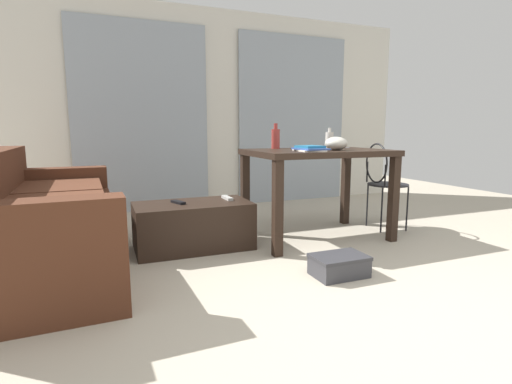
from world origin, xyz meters
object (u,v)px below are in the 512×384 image
object	(u,v)px
bottle_far	(329,140)
book_stack	(310,149)
coffee_table	(193,226)
craft_table	(318,163)
bowl	(336,143)
tv_remote_secondary	(227,198)
bottle_near	(276,138)
tv_remote_primary	(178,202)
couch	(43,224)
scissors	(342,147)
wire_chair	(382,177)
shoebox	(339,265)

from	to	relation	value
bottle_far	book_stack	xyz separation A→B (m)	(-0.41, -0.35, -0.06)
bottle_far	coffee_table	bearing A→B (deg)	-177.28
bottle_far	craft_table	bearing A→B (deg)	-144.49
bowl	tv_remote_secondary	world-z (taller)	bowl
bottle_near	tv_remote_secondary	world-z (taller)	bottle_near
tv_remote_primary	craft_table	bearing A→B (deg)	-24.85
coffee_table	craft_table	distance (m)	1.22
couch	scissors	bearing A→B (deg)	6.21
craft_table	bottle_far	bearing A→B (deg)	35.51
coffee_table	bottle_far	bearing A→B (deg)	2.72
craft_table	bottle_far	size ratio (longest dim) A/B	6.34
bottle_near	bottle_far	distance (m)	0.51
wire_chair	scissors	world-z (taller)	wire_chair
book_stack	bottle_far	bearing A→B (deg)	40.73
bottle_near	scissors	bearing A→B (deg)	-3.64
wire_chair	shoebox	world-z (taller)	wire_chair
coffee_table	tv_remote_secondary	world-z (taller)	tv_remote_secondary
couch	bottle_far	bearing A→B (deg)	4.43
bottle_far	bowl	distance (m)	0.33
tv_remote_secondary	craft_table	bearing A→B (deg)	-11.20
couch	craft_table	distance (m)	2.21
scissors	bowl	bearing A→B (deg)	-130.00
bowl	scissors	world-z (taller)	bowl
shoebox	scissors	bearing A→B (deg)	55.86
wire_chair	bottle_far	world-z (taller)	bottle_far
wire_chair	bottle_far	bearing A→B (deg)	167.30
bottle_near	tv_remote_primary	xyz separation A→B (m)	(-0.95, -0.19, -0.50)
bottle_far	tv_remote_primary	world-z (taller)	bottle_far
bottle_far	tv_remote_primary	size ratio (longest dim) A/B	1.21
bottle_near	couch	bearing A→B (deg)	-170.22
coffee_table	bottle_near	distance (m)	1.11
coffee_table	bottle_near	xyz separation A→B (m)	(0.84, 0.21, 0.70)
scissors	tv_remote_secondary	world-z (taller)	scissors
bottle_near	book_stack	world-z (taller)	bottle_near
wire_chair	tv_remote_secondary	distance (m)	1.56
scissors	tv_remote_primary	bearing A→B (deg)	-174.99
coffee_table	tv_remote_primary	xyz separation A→B (m)	(-0.11, 0.02, 0.20)
bottle_far	tv_remote_primary	bearing A→B (deg)	-178.15
bottle_far	shoebox	distance (m)	1.43
craft_table	book_stack	distance (m)	0.31
bowl	scissors	xyz separation A→B (m)	(0.34, 0.41, -0.06)
scissors	wire_chair	bearing A→B (deg)	-34.13
craft_table	scissors	size ratio (longest dim) A/B	10.96
tv_remote_secondary	shoebox	world-z (taller)	tv_remote_secondary
book_stack	shoebox	bearing A→B (deg)	-102.47
tv_remote_primary	tv_remote_secondary	bearing A→B (deg)	-15.29
bowl	shoebox	bearing A→B (deg)	-120.50
bottle_far	bowl	bearing A→B (deg)	-112.56
wire_chair	scissors	xyz separation A→B (m)	(-0.32, 0.22, 0.28)
craft_table	tv_remote_secondary	bearing A→B (deg)	170.08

